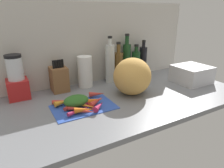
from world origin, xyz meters
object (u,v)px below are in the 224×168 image
object	(u,v)px
carrot_6	(99,106)
bottle_4	(143,61)
carrot_2	(95,100)
bottle_3	(136,64)
dish_rack	(191,74)
carrot_5	(97,94)
carrot_0	(84,105)
carrot_7	(86,111)
winter_squash	(132,76)
carrot_4	(79,109)
cutting_board	(84,107)
carrot_11	(63,102)
knife_block	(59,79)
carrot_10	(80,110)
carrot_8	(62,101)
carrot_9	(90,101)
paper_towel_roll	(85,72)
bottle_0	(110,63)
blender_appliance	(17,80)
carrot_12	(97,101)
carrot_3	(84,110)
bottle_1	(118,66)
carrot_1	(69,105)

from	to	relation	value
carrot_6	bottle_4	xyz separation A→B (cm)	(61.48, 40.86, 10.63)
carrot_2	bottle_3	xyz separation A→B (cm)	(51.85, 31.45, 9.22)
carrot_2	dish_rack	xyz separation A→B (cm)	(83.50, -0.04, 4.00)
carrot_2	carrot_5	xyz separation A→B (cm)	(5.13, 8.44, 0.00)
carrot_0	dish_rack	bearing A→B (deg)	1.38
carrot_7	winter_squash	bearing A→B (deg)	17.87
carrot_4	dish_rack	distance (cm)	95.89
carrot_4	cutting_board	bearing A→B (deg)	40.81
carrot_11	bottle_3	world-z (taller)	bottle_3
bottle_3	knife_block	bearing A→B (deg)	179.28
carrot_10	knife_block	world-z (taller)	knife_block
carrot_0	carrot_8	world-z (taller)	carrot_0
carrot_2	cutting_board	bearing A→B (deg)	-174.72
carrot_9	carrot_11	distance (cm)	15.59
carrot_5	paper_towel_roll	bearing A→B (deg)	86.56
paper_towel_roll	bottle_0	bearing A→B (deg)	-2.07
blender_appliance	dish_rack	size ratio (longest dim) A/B	1.12
carrot_6	carrot_7	size ratio (longest dim) A/B	0.82
carrot_12	carrot_3	bearing A→B (deg)	-148.03
blender_appliance	carrot_9	bearing A→B (deg)	-42.03
carrot_12	bottle_1	size ratio (longest dim) A/B	0.42
cutting_board	blender_appliance	world-z (taller)	blender_appliance
bottle_1	carrot_2	bearing A→B (deg)	-137.65
carrot_6	carrot_8	size ratio (longest dim) A/B	0.84
blender_appliance	carrot_4	bearing A→B (deg)	-53.90
winter_squash	carrot_8	bearing A→B (deg)	172.10
carrot_0	carrot_11	xyz separation A→B (cm)	(-9.18, 9.27, 0.28)
carrot_6	dish_rack	distance (cm)	85.05
carrot_8	carrot_6	bearing A→B (deg)	-46.26
carrot_11	carrot_6	bearing A→B (deg)	-42.45
carrot_7	carrot_9	bearing A→B (deg)	57.00
carrot_1	carrot_8	size ratio (longest dim) A/B	0.86
carrot_6	bottle_4	bearing A→B (deg)	33.61
carrot_8	carrot_2	bearing A→B (deg)	-27.87
carrot_3	carrot_9	size ratio (longest dim) A/B	1.02
carrot_6	bottle_1	world-z (taller)	bottle_1
carrot_8	paper_towel_roll	bearing A→B (deg)	43.07
carrot_12	bottle_0	xyz separation A→B (cm)	(26.73, 32.48, 12.86)
bottle_1	carrot_1	bearing A→B (deg)	-149.60
carrot_6	knife_block	xyz separation A→B (cm)	(-11.58, 40.13, 6.44)
cutting_board	carrot_3	xyz separation A→B (cm)	(-2.80, -7.58, 2.13)
cutting_board	carrot_7	size ratio (longest dim) A/B	2.95
carrot_1	bottle_3	size ratio (longest dim) A/B	0.37
carrot_7	cutting_board	bearing A→B (deg)	76.80
carrot_4	carrot_8	bearing A→B (deg)	110.85
carrot_1	carrot_11	size ratio (longest dim) A/B	0.95
carrot_9	paper_towel_roll	xyz separation A→B (cm)	(9.93, 31.51, 8.86)
carrot_12	carrot_10	bearing A→B (deg)	-159.06
knife_block	paper_towel_roll	size ratio (longest dim) A/B	0.99
paper_towel_roll	dish_rack	xyz separation A→B (cm)	(76.98, -31.68, -4.90)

